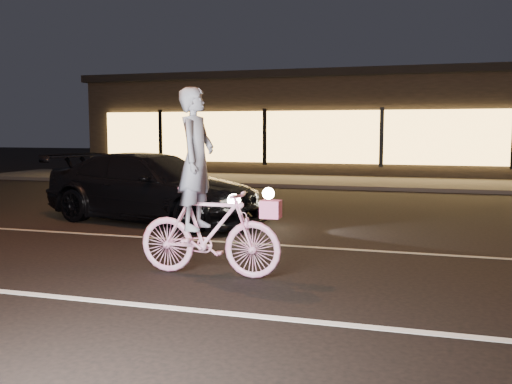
% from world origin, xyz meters
% --- Properties ---
extents(ground, '(90.00, 90.00, 0.00)m').
position_xyz_m(ground, '(0.00, 0.00, 0.00)').
color(ground, black).
rests_on(ground, ground).
extents(lane_stripe_near, '(60.00, 0.12, 0.01)m').
position_xyz_m(lane_stripe_near, '(0.00, -1.50, 0.00)').
color(lane_stripe_near, silver).
rests_on(lane_stripe_near, ground).
extents(lane_stripe_far, '(60.00, 0.10, 0.01)m').
position_xyz_m(lane_stripe_far, '(0.00, 2.00, 0.00)').
color(lane_stripe_far, gray).
rests_on(lane_stripe_far, ground).
extents(sidewalk, '(30.00, 4.00, 0.12)m').
position_xyz_m(sidewalk, '(0.00, 13.00, 0.06)').
color(sidewalk, '#383533').
rests_on(sidewalk, ground).
extents(storefront, '(25.40, 8.42, 4.20)m').
position_xyz_m(storefront, '(0.00, 18.97, 2.15)').
color(storefront, black).
rests_on(storefront, ground).
extents(cyclist, '(1.90, 0.65, 2.39)m').
position_xyz_m(cyclist, '(-1.04, -0.12, 0.85)').
color(cyclist, '#FF53AE').
rests_on(cyclist, ground).
extents(sedan, '(5.11, 2.94, 1.39)m').
position_xyz_m(sedan, '(-3.66, 3.63, 0.70)').
color(sedan, black).
rests_on(sedan, ground).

